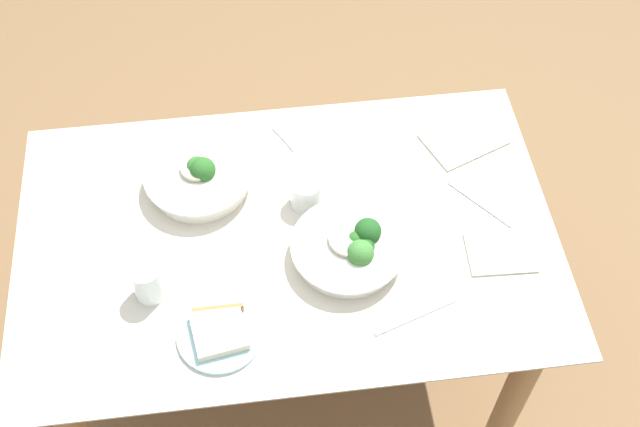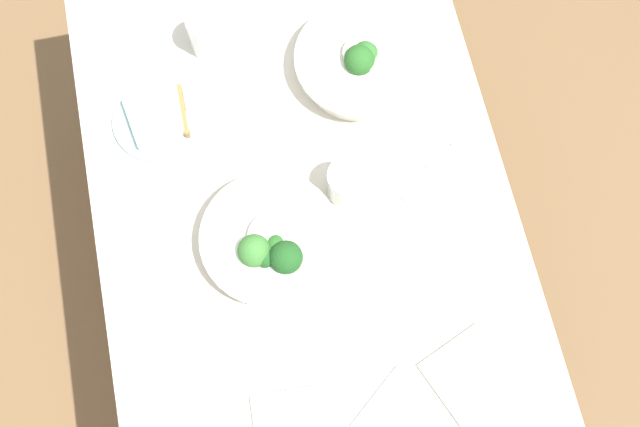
{
  "view_description": "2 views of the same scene",
  "coord_description": "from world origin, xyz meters",
  "px_view_note": "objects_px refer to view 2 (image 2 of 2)",
  "views": [
    {
      "loc": [
        0.06,
        1.12,
        2.35
      ],
      "look_at": [
        -0.09,
        -0.04,
        0.74
      ],
      "focal_mm": 45.31,
      "sensor_mm": 36.0,
      "label": 1
    },
    {
      "loc": [
        -0.58,
        0.07,
        2.2
      ],
      "look_at": [
        -0.1,
        -0.03,
        0.74
      ],
      "focal_mm": 43.29,
      "sensor_mm": 36.0,
      "label": 2
    }
  ],
  "objects_px": {
    "fork_by_far_bowl": "(447,152)",
    "fork_by_near_bowl": "(393,188)",
    "broccoli_bowl_far": "(270,242)",
    "table_knife_left": "(190,327)",
    "broccoli_bowl_near": "(360,62)",
    "bread_side_plate": "(159,118)",
    "water_glass_center": "(347,183)",
    "napkin_folded_upper": "(479,389)",
    "table_knife_right": "(367,409)",
    "water_glass_side": "(206,34)"
  },
  "relations": [
    {
      "from": "fork_by_far_bowl",
      "to": "fork_by_near_bowl",
      "type": "height_order",
      "value": "same"
    },
    {
      "from": "broccoli_bowl_far",
      "to": "table_knife_left",
      "type": "distance_m",
      "value": 0.22
    },
    {
      "from": "broccoli_bowl_near",
      "to": "table_knife_left",
      "type": "xyz_separation_m",
      "value": [
        -0.47,
        0.44,
        -0.03
      ]
    },
    {
      "from": "broccoli_bowl_far",
      "to": "fork_by_far_bowl",
      "type": "distance_m",
      "value": 0.41
    },
    {
      "from": "fork_by_far_bowl",
      "to": "broccoli_bowl_far",
      "type": "bearing_deg",
      "value": 170.7
    },
    {
      "from": "bread_side_plate",
      "to": "table_knife_left",
      "type": "xyz_separation_m",
      "value": [
        -0.44,
        0.01,
        -0.01
      ]
    },
    {
      "from": "broccoli_bowl_far",
      "to": "broccoli_bowl_near",
      "type": "relative_size",
      "value": 0.99
    },
    {
      "from": "water_glass_center",
      "to": "napkin_folded_upper",
      "type": "height_order",
      "value": "water_glass_center"
    },
    {
      "from": "broccoli_bowl_far",
      "to": "water_glass_center",
      "type": "xyz_separation_m",
      "value": [
        0.09,
        -0.17,
        0.01
      ]
    },
    {
      "from": "table_knife_left",
      "to": "table_knife_right",
      "type": "height_order",
      "value": "same"
    },
    {
      "from": "table_knife_right",
      "to": "napkin_folded_upper",
      "type": "relative_size",
      "value": 0.99
    },
    {
      "from": "water_glass_center",
      "to": "fork_by_far_bowl",
      "type": "distance_m",
      "value": 0.23
    },
    {
      "from": "fork_by_far_bowl",
      "to": "water_glass_center",
      "type": "bearing_deg",
      "value": 162.94
    },
    {
      "from": "napkin_folded_upper",
      "to": "bread_side_plate",
      "type": "bearing_deg",
      "value": 36.79
    },
    {
      "from": "bread_side_plate",
      "to": "water_glass_center",
      "type": "height_order",
      "value": "water_glass_center"
    },
    {
      "from": "bread_side_plate",
      "to": "table_knife_left",
      "type": "distance_m",
      "value": 0.44
    },
    {
      "from": "broccoli_bowl_far",
      "to": "broccoli_bowl_near",
      "type": "distance_m",
      "value": 0.43
    },
    {
      "from": "water_glass_center",
      "to": "table_knife_right",
      "type": "relative_size",
      "value": 0.41
    },
    {
      "from": "fork_by_near_bowl",
      "to": "table_knife_right",
      "type": "distance_m",
      "value": 0.44
    },
    {
      "from": "water_glass_center",
      "to": "fork_by_near_bowl",
      "type": "distance_m",
      "value": 0.1
    },
    {
      "from": "fork_by_near_bowl",
      "to": "broccoli_bowl_near",
      "type": "bearing_deg",
      "value": -31.11
    },
    {
      "from": "broccoli_bowl_far",
      "to": "bread_side_plate",
      "type": "relative_size",
      "value": 1.41
    },
    {
      "from": "bread_side_plate",
      "to": "water_glass_center",
      "type": "relative_size",
      "value": 2.39
    },
    {
      "from": "bread_side_plate",
      "to": "water_glass_side",
      "type": "relative_size",
      "value": 1.9
    },
    {
      "from": "water_glass_side",
      "to": "table_knife_right",
      "type": "xyz_separation_m",
      "value": [
        -0.82,
        -0.16,
        -0.05
      ]
    },
    {
      "from": "fork_by_far_bowl",
      "to": "table_knife_left",
      "type": "bearing_deg",
      "value": 176.51
    },
    {
      "from": "fork_by_near_bowl",
      "to": "napkin_folded_upper",
      "type": "bearing_deg",
      "value": 155.84
    },
    {
      "from": "napkin_folded_upper",
      "to": "water_glass_center",
      "type": "bearing_deg",
      "value": 19.44
    },
    {
      "from": "water_glass_side",
      "to": "fork_by_far_bowl",
      "type": "bearing_deg",
      "value": -128.46
    },
    {
      "from": "water_glass_side",
      "to": "bread_side_plate",
      "type": "bearing_deg",
      "value": 139.73
    },
    {
      "from": "bread_side_plate",
      "to": "water_glass_center",
      "type": "xyz_separation_m",
      "value": [
        -0.23,
        -0.35,
        0.03
      ]
    },
    {
      "from": "broccoli_bowl_far",
      "to": "fork_by_near_bowl",
      "type": "height_order",
      "value": "broccoli_bowl_far"
    },
    {
      "from": "water_glass_center",
      "to": "napkin_folded_upper",
      "type": "bearing_deg",
      "value": -160.56
    },
    {
      "from": "water_glass_center",
      "to": "table_knife_left",
      "type": "relative_size",
      "value": 0.39
    },
    {
      "from": "broccoli_bowl_near",
      "to": "broccoli_bowl_far",
      "type": "bearing_deg",
      "value": 143.3
    },
    {
      "from": "fork_by_far_bowl",
      "to": "fork_by_near_bowl",
      "type": "bearing_deg",
      "value": 176.17
    },
    {
      "from": "broccoli_bowl_near",
      "to": "bread_side_plate",
      "type": "relative_size",
      "value": 1.42
    },
    {
      "from": "water_glass_side",
      "to": "table_knife_right",
      "type": "height_order",
      "value": "water_glass_side"
    },
    {
      "from": "water_glass_side",
      "to": "table_knife_right",
      "type": "distance_m",
      "value": 0.83
    },
    {
      "from": "water_glass_center",
      "to": "napkin_folded_upper",
      "type": "distance_m",
      "value": 0.47
    },
    {
      "from": "broccoli_bowl_far",
      "to": "table_knife_left",
      "type": "xyz_separation_m",
      "value": [
        -0.12,
        0.18,
        -0.03
      ]
    },
    {
      "from": "table_knife_right",
      "to": "napkin_folded_upper",
      "type": "distance_m",
      "value": 0.21
    },
    {
      "from": "bread_side_plate",
      "to": "water_glass_side",
      "type": "distance_m",
      "value": 0.2
    },
    {
      "from": "water_glass_side",
      "to": "napkin_folded_upper",
      "type": "relative_size",
      "value": 0.5
    },
    {
      "from": "table_knife_right",
      "to": "table_knife_left",
      "type": "bearing_deg",
      "value": 104.81
    },
    {
      "from": "broccoli_bowl_near",
      "to": "table_knife_right",
      "type": "relative_size",
      "value": 1.38
    },
    {
      "from": "water_glass_side",
      "to": "fork_by_far_bowl",
      "type": "xyz_separation_m",
      "value": [
        -0.35,
        -0.44,
        -0.05
      ]
    },
    {
      "from": "broccoli_bowl_near",
      "to": "bread_side_plate",
      "type": "bearing_deg",
      "value": 93.69
    },
    {
      "from": "broccoli_bowl_near",
      "to": "water_glass_side",
      "type": "bearing_deg",
      "value": 67.58
    },
    {
      "from": "broccoli_bowl_near",
      "to": "table_knife_left",
      "type": "relative_size",
      "value": 1.31
    }
  ]
}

